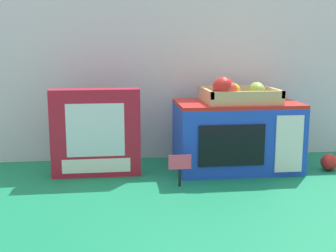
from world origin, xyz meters
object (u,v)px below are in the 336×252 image
object	(u,v)px
food_groups_crate	(237,94)
cookie_set_box	(96,133)
loose_toy_apple	(329,162)
price_sign	(180,165)
toy_microwave	(237,135)

from	to	relation	value
food_groups_crate	cookie_set_box	bearing A→B (deg)	179.83
cookie_set_box	loose_toy_apple	bearing A→B (deg)	-3.21
food_groups_crate	price_sign	world-z (taller)	food_groups_crate
toy_microwave	food_groups_crate	bearing A→B (deg)	-112.35
toy_microwave	food_groups_crate	xyz separation A→B (m)	(-0.01, -0.02, 0.15)
cookie_set_box	price_sign	xyz separation A→B (m)	(0.26, -0.16, -0.08)
cookie_set_box	food_groups_crate	bearing A→B (deg)	-0.17
toy_microwave	food_groups_crate	world-z (taller)	food_groups_crate
food_groups_crate	cookie_set_box	size ratio (longest dim) A/B	0.85
loose_toy_apple	cookie_set_box	bearing A→B (deg)	176.79
toy_microwave	loose_toy_apple	distance (m)	0.33
toy_microwave	loose_toy_apple	world-z (taller)	toy_microwave
cookie_set_box	loose_toy_apple	distance (m)	0.81
toy_microwave	loose_toy_apple	size ratio (longest dim) A/B	7.27
cookie_set_box	toy_microwave	bearing A→B (deg)	2.21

